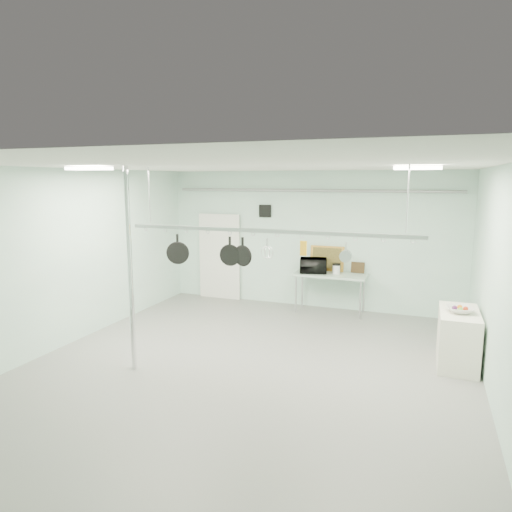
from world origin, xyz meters
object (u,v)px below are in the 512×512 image
at_px(microwave, 313,265).
at_px(skillet_mid, 230,251).
at_px(chrome_pole, 130,271).
at_px(fruit_bowl, 460,310).
at_px(skillet_left, 178,249).
at_px(side_cabinet, 458,338).
at_px(pot_rack, 265,229).
at_px(skillet_right, 243,252).
at_px(prep_table, 330,277).
at_px(coffee_canister, 336,269).

relative_size(microwave, skillet_mid, 1.26).
distance_m(chrome_pole, skillet_mid, 1.60).
relative_size(fruit_bowl, skillet_left, 0.80).
height_order(side_cabinet, fruit_bowl, fruit_bowl).
bearing_deg(pot_rack, skillet_right, 180.00).
bearing_deg(prep_table, skillet_mid, -106.94).
height_order(pot_rack, fruit_bowl, pot_rack).
height_order(microwave, fruit_bowl, microwave).
bearing_deg(skillet_right, coffee_canister, 87.66).
bearing_deg(prep_table, microwave, -176.39).
bearing_deg(chrome_pole, skillet_right, 30.64).
height_order(chrome_pole, skillet_right, chrome_pole).
xyz_separation_m(chrome_pole, prep_table, (2.30, 4.20, -0.77)).
relative_size(pot_rack, microwave, 8.01).
xyz_separation_m(pot_rack, skillet_mid, (-0.61, 0.00, -0.38)).
distance_m(prep_table, pot_rack, 3.61).
relative_size(pot_rack, skillet_left, 9.42).
relative_size(coffee_canister, skillet_right, 0.43).
relative_size(prep_table, fruit_bowl, 3.91).
distance_m(microwave, skillet_right, 3.39).
xyz_separation_m(coffee_canister, skillet_right, (-0.90, -3.33, 0.85)).
relative_size(coffee_canister, skillet_mid, 0.42).
bearing_deg(skillet_left, skillet_right, -20.03).
xyz_separation_m(chrome_pole, microwave, (1.91, 4.18, -0.53)).
height_order(coffee_canister, skillet_left, skillet_left).
bearing_deg(side_cabinet, skillet_right, -161.72).
bearing_deg(prep_table, pot_rack, -96.91).
relative_size(side_cabinet, pot_rack, 0.25).
xyz_separation_m(fruit_bowl, skillet_left, (-4.52, -1.01, 0.88)).
height_order(prep_table, microwave, microwave).
bearing_deg(side_cabinet, skillet_left, -166.34).
height_order(skillet_left, skillet_mid, same).
relative_size(skillet_left, skillet_mid, 1.07).
relative_size(coffee_canister, fruit_bowl, 0.49).
bearing_deg(skillet_left, pot_rack, -20.03).
relative_size(side_cabinet, coffee_canister, 6.01).
relative_size(pot_rack, fruit_bowl, 11.74).
bearing_deg(skillet_left, skillet_mid, -20.03).
xyz_separation_m(prep_table, fruit_bowl, (2.54, -2.29, 0.12)).
distance_m(pot_rack, skillet_mid, 0.72).
bearing_deg(fruit_bowl, pot_rack, -160.97).
height_order(microwave, skillet_right, skillet_right).
xyz_separation_m(coffee_canister, skillet_left, (-2.10, -3.33, 0.83)).
bearing_deg(skillet_left, side_cabinet, -6.37).
bearing_deg(skillet_left, coffee_canister, 37.74).
height_order(skillet_mid, skillet_right, same).
bearing_deg(microwave, pot_rack, 76.83).
distance_m(side_cabinet, fruit_bowl, 0.51).
distance_m(chrome_pole, side_cabinet, 5.37).
distance_m(microwave, coffee_canister, 0.52).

